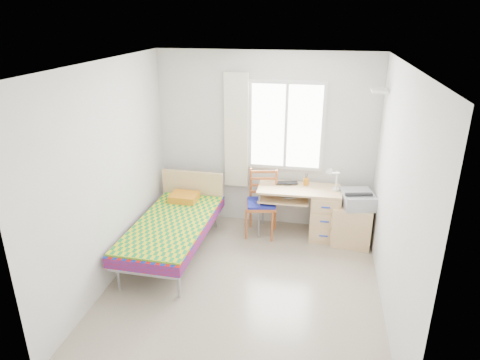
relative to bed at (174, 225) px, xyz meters
name	(u,v)px	position (x,y,z in m)	size (l,w,h in m)	color
floor	(244,285)	(1.06, -0.58, -0.42)	(3.50, 3.50, 0.00)	#BCAD93
ceiling	(244,64)	(1.06, -0.58, 2.18)	(3.50, 3.50, 0.00)	white
wall_back	(265,141)	(1.06, 1.17, 0.88)	(3.20, 3.20, 0.00)	silver
wall_left	(109,176)	(-0.54, -0.58, 0.88)	(3.50, 3.50, 0.00)	silver
wall_right	(396,196)	(2.66, -0.58, 0.88)	(3.50, 3.50, 0.00)	silver
window	(286,126)	(1.36, 1.15, 1.13)	(1.10, 0.04, 1.30)	white
curtain	(236,131)	(0.64, 1.10, 1.03)	(0.35, 0.05, 1.70)	beige
floating_shelf	(380,91)	(2.55, 0.82, 1.73)	(0.20, 0.32, 0.03)	white
bed	(174,225)	(0.00, 0.00, 0.00)	(0.98, 2.01, 0.86)	#95979D
desk	(320,211)	(1.92, 0.84, -0.02)	(1.18, 0.56, 0.73)	tan
chair	(262,199)	(1.08, 0.78, 0.13)	(0.49, 0.49, 0.97)	#A84820
cabinet	(352,224)	(2.37, 0.71, -0.13)	(0.58, 0.52, 0.58)	tan
printer	(357,199)	(2.41, 0.72, 0.27)	(0.50, 0.55, 0.21)	#AEB1B6
laptop	(287,184)	(1.43, 0.92, 0.33)	(0.31, 0.20, 0.02)	black
pen_cup	(306,182)	(1.69, 0.98, 0.37)	(0.08, 0.08, 0.10)	orange
task_lamp	(333,177)	(2.06, 0.73, 0.55)	(0.22, 0.31, 0.38)	white
book	(284,195)	(1.38, 0.86, 0.17)	(0.16, 0.22, 0.02)	gray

